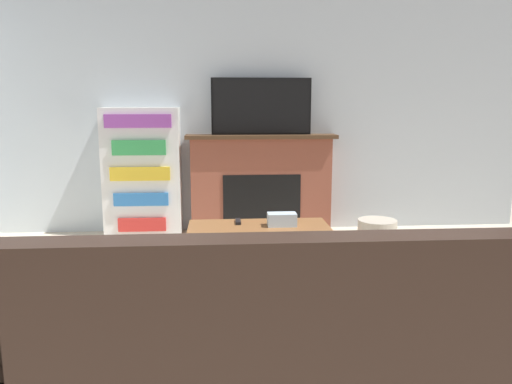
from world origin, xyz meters
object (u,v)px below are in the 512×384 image
(fireplace, at_px, (261,183))
(tv, at_px, (261,106))
(storage_basket, at_px, (377,230))
(coffee_table, at_px, (259,234))
(bookshelf, at_px, (142,172))
(couch, at_px, (259,347))

(fireplace, height_order, tv, tv)
(storage_basket, bearing_deg, coffee_table, -139.58)
(bookshelf, bearing_deg, coffee_table, -54.10)
(couch, xyz_separation_m, coffee_table, (0.13, 1.63, 0.09))
(fireplace, xyz_separation_m, coffee_table, (-0.14, -1.55, -0.14))
(fireplace, distance_m, bookshelf, 1.26)
(fireplace, bearing_deg, tv, -90.00)
(tv, height_order, couch, tv)
(bookshelf, height_order, storage_basket, bookshelf)
(couch, height_order, bookshelf, bookshelf)
(fireplace, relative_size, tv, 1.53)
(fireplace, distance_m, storage_basket, 1.30)
(tv, height_order, storage_basket, tv)
(coffee_table, bearing_deg, bookshelf, 125.90)
(fireplace, height_order, couch, fireplace)
(coffee_table, relative_size, bookshelf, 0.82)
(fireplace, distance_m, tv, 0.81)
(fireplace, height_order, coffee_table, fireplace)
(coffee_table, xyz_separation_m, storage_basket, (1.29, 1.10, -0.28))
(coffee_table, bearing_deg, couch, -94.50)
(fireplace, bearing_deg, couch, -94.89)
(tv, xyz_separation_m, storage_basket, (1.14, -0.43, -1.23))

